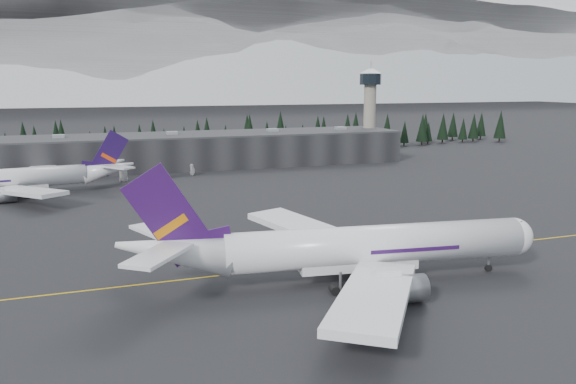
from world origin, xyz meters
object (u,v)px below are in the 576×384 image
object	(u,v)px
terminal	(199,150)
jet_main	(341,248)
gse_vehicle_b	(193,173)
jet_parked	(25,178)
gse_vehicle_a	(123,179)
control_tower	(370,103)

from	to	relation	value
terminal	jet_main	xyz separation A→B (m)	(-2.04, -136.51, -0.54)
terminal	gse_vehicle_b	bearing A→B (deg)	-106.04
terminal	jet_parked	xyz separation A→B (m)	(-57.65, -41.61, -1.22)
jet_parked	gse_vehicle_a	distance (m)	31.52
terminal	jet_parked	world-z (taller)	jet_parked
control_tower	gse_vehicle_a	bearing A→B (deg)	-163.88
gse_vehicle_a	gse_vehicle_b	size ratio (longest dim) A/B	1.38
jet_main	gse_vehicle_b	size ratio (longest dim) A/B	16.82
jet_main	jet_parked	bearing A→B (deg)	127.80
jet_main	jet_parked	world-z (taller)	jet_main
jet_parked	jet_main	bearing A→B (deg)	113.84
terminal	gse_vehicle_b	xyz separation A→B (m)	(-6.30, -21.92, -5.60)
terminal	gse_vehicle_b	distance (m)	23.49
control_tower	jet_parked	bearing A→B (deg)	-161.41
control_tower	gse_vehicle_b	xyz separation A→B (m)	(-81.30, -24.92, -22.70)
jet_main	gse_vehicle_a	xyz separation A→B (m)	(-27.86, 109.19, -4.97)
gse_vehicle_b	jet_parked	bearing A→B (deg)	-81.38
gse_vehicle_a	gse_vehicle_b	distance (m)	24.20
terminal	gse_vehicle_a	size ratio (longest dim) A/B	28.19
gse_vehicle_b	terminal	bearing A→B (deg)	151.60
jet_main	gse_vehicle_a	distance (m)	112.80
jet_parked	gse_vehicle_b	world-z (taller)	jet_parked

